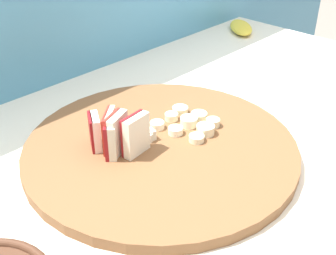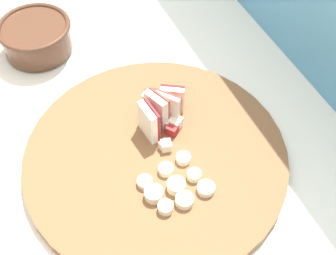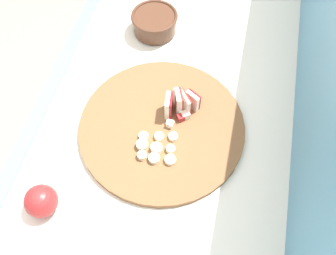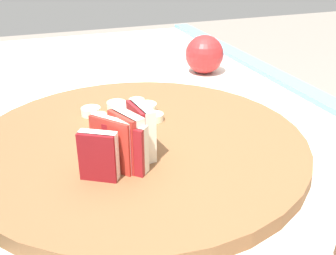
% 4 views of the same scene
% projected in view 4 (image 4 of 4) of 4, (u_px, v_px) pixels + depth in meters
% --- Properties ---
extents(cutting_board, '(0.43, 0.43, 0.02)m').
position_uv_depth(cutting_board, '(139.00, 144.00, 0.53)').
color(cutting_board, brown).
rests_on(cutting_board, tiled_countertop).
extents(apple_wedge_fan, '(0.07, 0.09, 0.06)m').
position_uv_depth(apple_wedge_fan, '(124.00, 143.00, 0.44)').
color(apple_wedge_fan, maroon).
rests_on(apple_wedge_fan, cutting_board).
extents(apple_dice_pile, '(0.06, 0.06, 0.02)m').
position_uv_depth(apple_dice_pile, '(113.00, 147.00, 0.48)').
color(apple_dice_pile, '#A32323').
rests_on(apple_dice_pile, cutting_board).
extents(banana_slice_rows, '(0.09, 0.11, 0.02)m').
position_uv_depth(banana_slice_rows, '(124.00, 113.00, 0.58)').
color(banana_slice_rows, beige).
rests_on(banana_slice_rows, cutting_board).
extents(whole_apple, '(0.08, 0.08, 0.08)m').
position_uv_depth(whole_apple, '(204.00, 54.00, 0.80)').
color(whole_apple, '#A32323').
rests_on(whole_apple, tiled_countertop).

